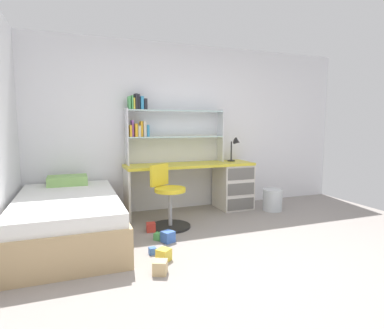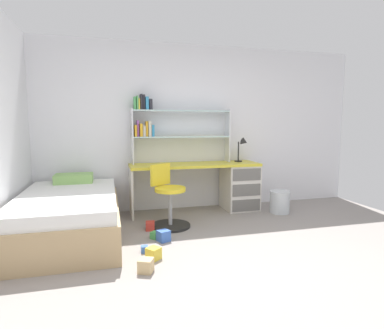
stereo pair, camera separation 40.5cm
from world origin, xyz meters
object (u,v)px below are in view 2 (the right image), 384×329
at_px(bookshelf_hutch, 166,124).
at_px(bed_platform, 69,215).
at_px(toy_block_yellow_0, 154,253).
at_px(toy_block_blue_5, 163,236).
at_px(toy_block_red_1, 150,226).
at_px(toy_block_blue_3, 145,249).
at_px(swivel_chair, 169,202).
at_px(desk, 228,183).
at_px(toy_block_green_2, 155,235).
at_px(waste_bin, 280,202).
at_px(desk_lamp, 243,146).
at_px(toy_block_natural_4, 146,266).

bearing_deg(bookshelf_hutch, bed_platform, -147.35).
bearing_deg(toy_block_yellow_0, toy_block_blue_5, 69.16).
xyz_separation_m(bed_platform, toy_block_yellow_0, (0.88, -0.89, -0.21)).
bearing_deg(toy_block_red_1, toy_block_blue_3, -102.01).
height_order(swivel_chair, toy_block_red_1, swivel_chair).
bearing_deg(toy_block_blue_5, desk, 42.75).
distance_m(toy_block_yellow_0, toy_block_green_2, 0.58).
height_order(waste_bin, toy_block_blue_3, waste_bin).
bearing_deg(swivel_chair, toy_block_blue_3, -117.04).
relative_size(toy_block_red_1, toy_block_green_2, 1.34).
relative_size(desk, toy_block_green_2, 23.69).
height_order(desk, bed_platform, desk).
xyz_separation_m(desk_lamp, toy_block_yellow_0, (-1.65, -1.62, -0.94)).
bearing_deg(toy_block_blue_3, toy_block_blue_5, 48.19).
xyz_separation_m(bookshelf_hutch, toy_block_yellow_0, (-0.46, -1.74, -1.28)).
bearing_deg(toy_block_blue_5, desk_lamp, 38.12).
xyz_separation_m(desk_lamp, swivel_chair, (-1.31, -0.64, -0.67)).
relative_size(desk, desk_lamp, 5.09).
bearing_deg(toy_block_green_2, desk, 37.99).
distance_m(toy_block_green_2, toy_block_blue_3, 0.41).
relative_size(desk_lamp, toy_block_red_1, 3.48).
distance_m(bookshelf_hutch, swivel_chair, 1.27).
xyz_separation_m(toy_block_red_1, toy_block_blue_3, (-0.15, -0.70, -0.02)).
distance_m(toy_block_blue_3, toy_block_natural_4, 0.46).
relative_size(bed_platform, toy_block_natural_4, 16.02).
xyz_separation_m(desk_lamp, toy_block_blue_3, (-1.72, -1.43, -0.96)).
xyz_separation_m(toy_block_yellow_0, toy_block_green_2, (0.09, 0.57, -0.02)).
bearing_deg(toy_block_natural_4, toy_block_green_2, 76.68).
height_order(swivel_chair, toy_block_green_2, swivel_chair).
xyz_separation_m(toy_block_green_2, toy_block_blue_5, (0.09, -0.10, 0.02)).
relative_size(toy_block_red_1, toy_block_blue_3, 1.57).
distance_m(bookshelf_hutch, toy_block_natural_4, 2.44).
bearing_deg(toy_block_yellow_0, toy_block_green_2, 80.93).
bearing_deg(desk_lamp, bed_platform, -163.82).
height_order(bookshelf_hutch, toy_block_green_2, bookshelf_hutch).
xyz_separation_m(waste_bin, toy_block_red_1, (-2.00, -0.32, -0.11)).
xyz_separation_m(desk_lamp, toy_block_green_2, (-1.56, -1.05, -0.96)).
distance_m(toy_block_blue_3, toy_block_blue_5, 0.37).
distance_m(toy_block_red_1, toy_block_blue_3, 0.71).
bearing_deg(toy_block_yellow_0, waste_bin, 30.12).
xyz_separation_m(bookshelf_hutch, bed_platform, (-1.33, -0.85, -1.07)).
height_order(swivel_chair, toy_block_natural_4, swivel_chair).
height_order(desk_lamp, toy_block_green_2, desk_lamp).
height_order(swivel_chair, toy_block_yellow_0, swivel_chair).
relative_size(bookshelf_hutch, toy_block_natural_4, 12.28).
height_order(desk_lamp, waste_bin, desk_lamp).
height_order(bed_platform, waste_bin, bed_platform).
distance_m(bookshelf_hutch, toy_block_red_1, 1.59).
xyz_separation_m(bed_platform, toy_block_natural_4, (0.77, -1.15, -0.20)).
xyz_separation_m(desk, bed_platform, (-2.26, -0.69, -0.15)).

